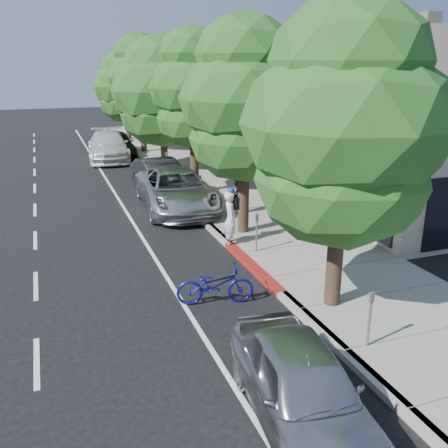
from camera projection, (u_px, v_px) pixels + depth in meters
name	position (u px, v px, depth m)	size (l,w,h in m)	color
ground	(266.00, 282.00, 14.24)	(120.00, 120.00, 0.00)	black
sidewalk	(238.00, 202.00, 22.11)	(4.60, 56.00, 0.15)	gray
curb	(188.00, 207.00, 21.36)	(0.30, 56.00, 0.15)	#9E998E
curb_red_segment	(253.00, 267.00, 15.11)	(0.32, 4.00, 0.15)	maroon
storefront_building	(287.00, 102.00, 32.35)	(10.00, 36.00, 7.00)	beige
street_tree_0	(345.00, 128.00, 11.33)	(4.84, 4.84, 7.47)	black
street_tree_1	(245.00, 102.00, 16.64)	(4.47, 4.47, 7.58)	black
street_tree_2	(193.00, 90.00, 21.97)	(3.96, 3.96, 7.53)	black
street_tree_3	(162.00, 92.00, 27.45)	(5.67, 5.67, 7.52)	black
street_tree_4	(141.00, 79.00, 32.65)	(4.44, 4.44, 7.84)	black
street_tree_5	(126.00, 87.00, 38.26)	(5.00, 5.00, 6.93)	black
cyclist	(231.00, 219.00, 16.63)	(0.72, 0.47, 1.96)	silver
bicycle	(215.00, 285.00, 12.83)	(0.70, 2.01, 1.05)	navy
silver_suv	(177.00, 190.00, 20.96)	(2.79, 6.06, 1.68)	silver
dark_sedan	(161.00, 177.00, 23.59)	(1.68, 4.81, 1.59)	black
white_pickup	(108.00, 146.00, 31.68)	(2.45, 6.02, 1.75)	silver
dark_suv_far	(117.00, 144.00, 32.97)	(1.93, 4.79, 1.63)	black
near_car_a	(302.00, 387.00, 8.49)	(1.72, 4.28, 1.46)	#ACABB0
pedestrian	(237.00, 194.00, 19.95)	(0.76, 0.59, 1.56)	black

